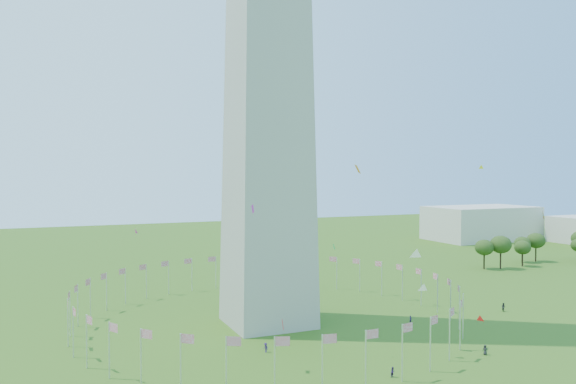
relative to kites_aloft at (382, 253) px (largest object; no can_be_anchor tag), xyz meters
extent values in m
cylinder|color=silver|center=(28.88, 27.07, -13.75)|extent=(0.24, 0.24, 9.00)
cylinder|color=silver|center=(28.28, 34.02, -13.75)|extent=(0.24, 0.24, 9.00)
cylinder|color=silver|center=(26.47, 40.75, -13.75)|extent=(0.24, 0.24, 9.00)
cylinder|color=silver|center=(23.53, 47.07, -13.75)|extent=(0.24, 0.24, 9.00)
cylinder|color=silver|center=(19.53, 52.78, -13.75)|extent=(0.24, 0.24, 9.00)
cylinder|color=silver|center=(14.60, 57.71, -13.75)|extent=(0.24, 0.24, 9.00)
cylinder|color=silver|center=(8.88, 61.71, -13.75)|extent=(0.24, 0.24, 9.00)
cylinder|color=silver|center=(2.57, 64.66, -13.75)|extent=(0.24, 0.24, 9.00)
cylinder|color=silver|center=(-4.17, 66.46, -13.75)|extent=(0.24, 0.24, 9.00)
cylinder|color=silver|center=(-11.12, 67.07, -13.75)|extent=(0.24, 0.24, 9.00)
cylinder|color=silver|center=(-18.06, 66.46, -13.75)|extent=(0.24, 0.24, 9.00)
cylinder|color=silver|center=(-24.80, 64.66, -13.75)|extent=(0.24, 0.24, 9.00)
cylinder|color=silver|center=(-31.12, 61.71, -13.75)|extent=(0.24, 0.24, 9.00)
cylinder|color=silver|center=(-36.83, 57.71, -13.75)|extent=(0.24, 0.24, 9.00)
cylinder|color=silver|center=(-41.76, 52.78, -13.75)|extent=(0.24, 0.24, 9.00)
cylinder|color=silver|center=(-45.76, 47.07, -13.75)|extent=(0.24, 0.24, 9.00)
cylinder|color=silver|center=(-48.70, 40.75, -13.75)|extent=(0.24, 0.24, 9.00)
cylinder|color=silver|center=(-50.51, 34.02, -13.75)|extent=(0.24, 0.24, 9.00)
cylinder|color=silver|center=(-51.12, 27.07, -13.75)|extent=(0.24, 0.24, 9.00)
cylinder|color=silver|center=(-50.51, 20.13, -13.75)|extent=(0.24, 0.24, 9.00)
cylinder|color=silver|center=(-48.70, 13.39, -13.75)|extent=(0.24, 0.24, 9.00)
cylinder|color=silver|center=(-45.76, 7.07, -13.75)|extent=(0.24, 0.24, 9.00)
cylinder|color=silver|center=(-41.76, 1.36, -13.75)|extent=(0.24, 0.24, 9.00)
cylinder|color=silver|center=(-36.83, -3.57, -13.75)|extent=(0.24, 0.24, 9.00)
cylinder|color=silver|center=(-31.12, -7.57, -13.75)|extent=(0.24, 0.24, 9.00)
cylinder|color=silver|center=(-24.80, -10.52, -13.75)|extent=(0.24, 0.24, 9.00)
cylinder|color=silver|center=(-18.06, -12.32, -13.75)|extent=(0.24, 0.24, 9.00)
cylinder|color=silver|center=(-11.12, -12.93, -13.75)|extent=(0.24, 0.24, 9.00)
cylinder|color=silver|center=(-4.17, -12.32, -13.75)|extent=(0.24, 0.24, 9.00)
cylinder|color=silver|center=(2.57, -10.52, -13.75)|extent=(0.24, 0.24, 9.00)
cylinder|color=silver|center=(8.88, -7.57, -13.75)|extent=(0.24, 0.24, 9.00)
cylinder|color=silver|center=(14.60, -3.57, -13.75)|extent=(0.24, 0.24, 9.00)
cylinder|color=silver|center=(19.53, 1.36, -13.75)|extent=(0.24, 0.24, 9.00)
cylinder|color=silver|center=(23.53, 7.07, -13.75)|extent=(0.24, 0.24, 9.00)
cylinder|color=silver|center=(26.47, 13.39, -13.75)|extent=(0.24, 0.24, 9.00)
cylinder|color=silver|center=(28.28, 20.13, -13.75)|extent=(0.24, 0.24, 9.00)
cube|color=beige|center=(138.88, 127.07, -10.25)|extent=(50.00, 30.00, 16.00)
imported|color=#2E194B|center=(-18.50, 9.37, -17.40)|extent=(0.95, 1.25, 1.71)
imported|color=#2E1644|center=(17.15, 15.07, -17.40)|extent=(0.72, 0.58, 1.70)
imported|color=#2C1745|center=(-4.43, -10.20, -17.43)|extent=(0.96, 0.85, 1.64)
imported|color=#242424|center=(43.31, 15.07, -17.24)|extent=(0.78, 0.99, 2.02)
imported|color=black|center=(16.88, -7.51, -17.36)|extent=(0.89, 1.03, 1.77)
plane|color=white|center=(7.54, 0.31, -0.80)|extent=(2.20, 1.71, 2.49)
plane|color=#CC2699|center=(-26.57, -6.36, 8.87)|extent=(0.10, 1.53, 1.53)
plane|color=#CC2699|center=(-36.43, 41.87, 1.22)|extent=(0.81, 1.34, 1.45)
plane|color=green|center=(-7.85, 3.27, 1.10)|extent=(1.04, 0.52, 1.06)
plane|color=orange|center=(-4.08, 1.59, 14.83)|extent=(2.05, 0.90, 1.86)
plane|color=yellow|center=(35.10, 24.01, 18.72)|extent=(0.58, 0.99, 1.14)
plane|color=red|center=(17.67, -5.36, -12.41)|extent=(1.05, 1.33, 1.34)
plane|color=red|center=(-19.36, -0.61, -10.59)|extent=(1.77, 0.96, 1.83)
plane|color=yellow|center=(36.41, 15.37, 15.38)|extent=(1.06, 0.55, 1.09)
plane|color=green|center=(32.78, -5.42, 5.96)|extent=(1.55, 1.75, 1.92)
plane|color=white|center=(6.16, -3.68, -6.16)|extent=(1.92, 1.24, 2.05)
ellipsoid|color=#35551C|center=(80.46, 61.60, -13.37)|extent=(6.25, 6.25, 9.76)
ellipsoid|color=#35551C|center=(85.94, 59.82, -12.77)|extent=(7.02, 7.02, 10.97)
ellipsoid|color=#35551C|center=(96.52, 60.54, -13.87)|extent=(5.60, 5.60, 8.75)
ellipsoid|color=#35551C|center=(103.02, 66.88, -13.68)|extent=(5.85, 5.85, 9.15)
ellipsoid|color=#35551C|center=(109.18, 66.48, -13.12)|extent=(6.56, 6.56, 10.25)
camera|label=1|loc=(-54.64, -84.15, 14.24)|focal=35.00mm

